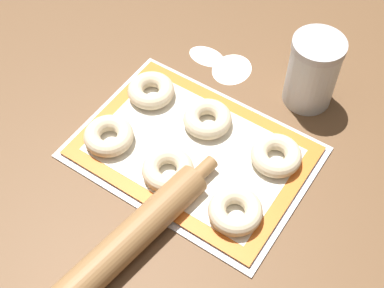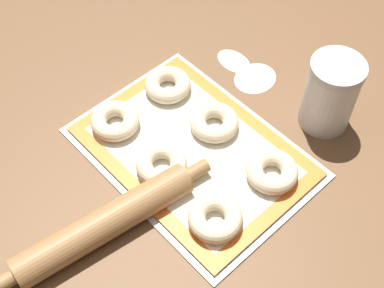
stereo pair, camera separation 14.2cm
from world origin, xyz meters
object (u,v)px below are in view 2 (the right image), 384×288
Objects in this scene: bagel_front_right at (215,218)px; flour_canister at (330,94)px; rolling_pin at (105,224)px; baking_tray at (192,151)px; bagel_front_center at (161,164)px; bagel_back_left at (168,85)px; bagel_back_center at (214,122)px; bagel_front_left at (115,121)px; bagel_back_right at (272,171)px.

bagel_front_right is 0.34m from flour_canister.
rolling_pin is at bearing -129.02° from bagel_front_right.
baking_tray is at bearing 96.06° from rolling_pin.
flour_canister is (0.13, 0.33, 0.05)m from bagel_front_center.
rolling_pin reaches higher than bagel_back_left.
bagel_back_center is at bearing 97.18° from baking_tray.
bagel_back_left is (-0.14, 0.14, 0.00)m from bagel_front_center.
bagel_back_right is at bearing 25.50° from bagel_front_left.
baking_tray is at bearing 26.87° from bagel_front_left.
flour_canister is at bearing 78.46° from rolling_pin.
bagel_back_left is at bearing 90.69° from bagel_front_left.
bagel_back_left is 0.23× the size of rolling_pin.
bagel_back_left is 0.30m from bagel_back_right.
baking_tray is 0.16m from bagel_back_left.
bagel_back_right is 0.23× the size of rolling_pin.
bagel_front_left is 0.20m from bagel_back_center.
bagel_front_left is 1.00× the size of bagel_front_center.
bagel_back_center is (-0.01, 0.07, 0.02)m from baking_tray.
bagel_front_center is at bearing -88.29° from bagel_back_center.
bagel_front_center is 1.00× the size of bagel_back_center.
bagel_back_right is at bearing -0.91° from bagel_back_center.
bagel_front_center is 0.35m from flour_canister.
bagel_back_center is 0.23× the size of rolling_pin.
bagel_front_right is (0.29, -0.01, 0.00)m from bagel_front_left.
rolling_pin is (0.03, -0.15, 0.00)m from bagel_front_center.
bagel_front_left and bagel_back_right have the same top height.
bagel_front_left and bagel_front_right have the same top height.
flour_canister reaches higher than baking_tray.
flour_canister is (-0.02, 0.33, 0.05)m from bagel_front_right.
flour_canister is (0.12, 0.25, 0.08)m from baking_tray.
flour_canister is at bearing 50.58° from bagel_front_left.
bagel_back_right is (0.29, 0.14, 0.00)m from bagel_front_left.
flour_canister is at bearing 34.44° from bagel_back_left.
bagel_front_center and bagel_front_right have the same top height.
bagel_front_left is 0.62× the size of flour_canister.
flour_canister reaches higher than bagel_back_left.
bagel_back_left and bagel_back_right have the same top height.
bagel_back_left is at bearing 120.16° from rolling_pin.
bagel_back_center is (0.14, 0.00, 0.00)m from bagel_back_left.
bagel_back_center is at bearing 179.09° from bagel_back_right.
bagel_back_center is 0.30m from rolling_pin.
bagel_front_left is at bearing -154.50° from bagel_back_right.
baking_tray is 0.17m from bagel_front_left.
bagel_back_center is at bearing 136.10° from bagel_front_right.
bagel_back_center is (-0.15, 0.15, 0.00)m from bagel_front_right.
bagel_front_center is 0.23× the size of rolling_pin.
bagel_back_left is 0.34m from rolling_pin.
flour_canister reaches higher than bagel_back_right.
bagel_back_left is (-0.29, 0.15, 0.00)m from bagel_front_right.
baking_tray is at bearing -24.54° from bagel_back_left.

